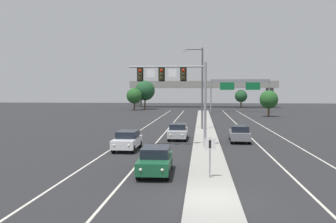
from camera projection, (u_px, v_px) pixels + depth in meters
The scene contains 19 objects.
ground_plane at pixel (212, 201), 16.65m from camera, with size 260.00×260.00×0.00m, color #28282B.
median_island at pixel (206, 143), 34.55m from camera, with size 2.40×110.00×0.15m, color #9E9B93.
lane_stripe_oncoming_center at pixel (163, 134), 41.93m from camera, with size 0.14×100.00×0.01m, color silver.
lane_stripe_receding_center at pixel (248, 135), 41.10m from camera, with size 0.14×100.00×0.01m, color silver.
edge_stripe_left at pixel (134, 134), 42.22m from camera, with size 0.14×100.00×0.01m, color silver.
edge_stripe_right at pixel (279, 136), 40.81m from camera, with size 0.14×100.00×0.01m, color silver.
overhead_signal_mast at pixel (178, 84), 31.99m from camera, with size 6.65×0.44×7.20m.
median_sign_post at pixel (210, 152), 20.43m from camera, with size 0.60×0.10×2.20m.
street_lamp_median at pixel (200, 83), 46.08m from camera, with size 2.58×0.28×10.00m.
car_oncoming_green at pixel (155, 160), 22.03m from camera, with size 1.91×4.51×1.58m.
car_oncoming_white at pixel (127, 140), 30.92m from camera, with size 1.87×4.49×1.58m.
car_oncoming_silver at pixel (178, 131), 37.62m from camera, with size 1.85×4.48×1.58m.
car_receding_grey at pixel (239, 133), 35.80m from camera, with size 1.93×4.51×1.58m.
highway_sign_gantry at pixel (240, 85), 84.35m from camera, with size 13.28×0.42×7.50m.
overpass_bridge at pixel (203, 88), 109.58m from camera, with size 42.40×6.40×7.65m.
tree_far_left_c at pixel (134, 96), 92.74m from camera, with size 3.81×3.81×5.51m.
tree_far_left_a at pixel (145, 91), 97.26m from camera, with size 5.18×5.18×7.49m.
tree_far_right_b at pixel (241, 96), 106.54m from camera, with size 3.49×3.49×5.04m.
tree_far_right_c at pixel (269, 100), 69.98m from camera, with size 3.42×3.42×4.95m.
Camera 1 is at (-0.49, -16.51, 4.92)m, focal length 40.05 mm.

